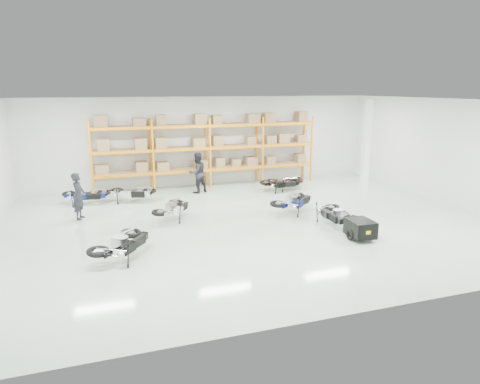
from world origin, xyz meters
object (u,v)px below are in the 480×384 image
object	(u,v)px
moto_silver_left	(173,205)
person_back	(197,173)
trailer	(360,228)
moto_back_a	(86,192)
moto_back_b	(131,190)
person_left	(79,196)
moto_black_far_left	(122,240)
moto_touring_right	(336,211)
moto_blue_centre	(293,198)
moto_back_d	(286,179)
moto_back_c	(281,181)

from	to	relation	value
moto_silver_left	person_back	xyz separation A→B (m)	(1.83, 3.89, 0.43)
trailer	moto_back_a	xyz separation A→B (m)	(-8.76, 7.55, 0.15)
moto_silver_left	moto_back_a	size ratio (longest dim) A/B	1.02
moto_silver_left	moto_back_b	size ratio (longest dim) A/B	1.00
trailer	moto_back_a	size ratio (longest dim) A/B	0.91
moto_back_b	person_left	world-z (taller)	person_left
moto_back_a	person_left	distance (m)	2.20
moto_back_a	moto_back_b	distance (m)	1.92
moto_black_far_left	person_back	xyz separation A→B (m)	(3.92, 7.33, 0.38)
moto_back_a	moto_back_b	bearing A→B (deg)	-88.58
moto_back_a	person_back	size ratio (longest dim) A/B	0.90
moto_black_far_left	moto_touring_right	bearing A→B (deg)	-136.54
moto_silver_left	trailer	distance (m)	6.96
moto_blue_centre	moto_touring_right	bearing A→B (deg)	164.31
moto_back_d	person_back	size ratio (longest dim) A/B	0.87
moto_silver_left	moto_back_b	distance (m)	3.38
moto_blue_centre	person_back	bearing A→B (deg)	-2.96
moto_silver_left	moto_touring_right	xyz separation A→B (m)	(5.52, -2.63, 0.01)
person_left	person_back	bearing A→B (deg)	-48.22
trailer	person_left	distance (m)	10.46
moto_silver_left	moto_blue_centre	bearing A→B (deg)	-153.17
moto_silver_left	moto_back_d	size ratio (longest dim) A/B	1.05
moto_black_far_left	moto_back_c	distance (m)	10.05
moto_black_far_left	person_back	world-z (taller)	person_back
moto_touring_right	moto_back_a	size ratio (longest dim) A/B	1.03
moto_silver_left	person_back	distance (m)	4.32
moto_black_far_left	moto_touring_right	distance (m)	7.65
moto_touring_right	person_left	size ratio (longest dim) A/B	1.00
moto_blue_centre	trailer	world-z (taller)	moto_blue_centre
moto_touring_right	trailer	xyz separation A→B (m)	(-0.00, -1.60, -0.16)
person_left	moto_black_far_left	bearing A→B (deg)	-149.34
moto_back_a	person_back	distance (m)	5.12
moto_back_c	moto_back_d	size ratio (longest dim) A/B	1.02
moto_back_b	person_left	xyz separation A→B (m)	(-2.10, -1.94, 0.36)
moto_back_b	moto_back_c	bearing A→B (deg)	-72.66
moto_touring_right	moto_back_a	bearing A→B (deg)	149.12
moto_silver_left	moto_back_d	distance (m)	6.96
moto_blue_centre	moto_back_b	size ratio (longest dim) A/B	1.09
moto_silver_left	person_back	world-z (taller)	person_back
moto_back_a	moto_back_d	bearing A→B (deg)	-82.94
moto_silver_left	trailer	world-z (taller)	moto_silver_left
moto_touring_right	person_left	world-z (taller)	person_left
moto_touring_right	moto_back_d	size ratio (longest dim) A/B	1.06
trailer	moto_back_d	world-z (taller)	moto_back_d
moto_back_d	person_back	bearing A→B (deg)	73.34
trailer	person_back	size ratio (longest dim) A/B	0.82
moto_blue_centre	moto_back_c	world-z (taller)	moto_blue_centre
moto_silver_left	moto_back_c	xyz separation A→B (m)	(5.76, 2.85, -0.01)
moto_blue_centre	trailer	bearing A→B (deg)	155.61
moto_back_b	person_left	distance (m)	2.88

